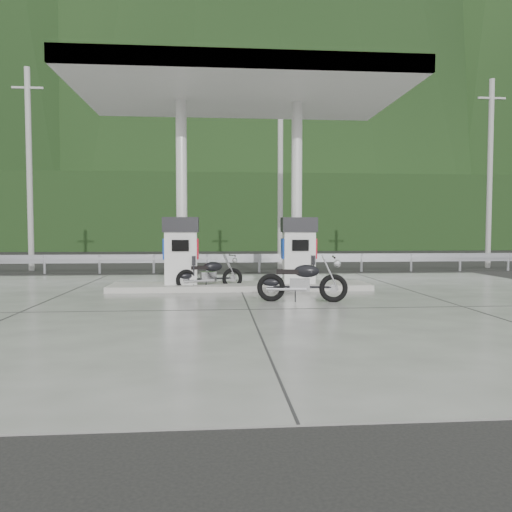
{
  "coord_description": "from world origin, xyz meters",
  "views": [
    {
      "loc": [
        -0.68,
        -11.0,
        1.63
      ],
      "look_at": [
        0.3,
        1.0,
        1.0
      ],
      "focal_mm": 35.0,
      "sensor_mm": 36.0,
      "label": 1
    }
  ],
  "objects": [
    {
      "name": "forested_hills",
      "position": [
        0.0,
        60.0,
        0.0
      ],
      "size": [
        100.0,
        40.0,
        140.0
      ],
      "primitive_type": null,
      "color": "black",
      "rests_on": "ground"
    },
    {
      "name": "gas_pump_left",
      "position": [
        -1.6,
        2.5,
        1.07
      ],
      "size": [
        0.95,
        0.55,
        1.8
      ],
      "primitive_type": null,
      "color": "silver",
      "rests_on": "pump_island"
    },
    {
      "name": "tree_band",
      "position": [
        0.0,
        30.0,
        3.0
      ],
      "size": [
        80.0,
        6.0,
        6.0
      ],
      "primitive_type": "cube",
      "color": "black",
      "rests_on": "ground"
    },
    {
      "name": "utility_pole_b",
      "position": [
        2.0,
        9.5,
        4.0
      ],
      "size": [
        0.22,
        0.22,
        8.0
      ],
      "primitive_type": "cylinder",
      "color": "gray",
      "rests_on": "ground"
    },
    {
      "name": "motorcycle_right",
      "position": [
        -0.83,
        2.42,
        0.43
      ],
      "size": [
        1.8,
        0.97,
        0.81
      ],
      "primitive_type": null,
      "rotation": [
        0.0,
        0.0,
        0.26
      ],
      "color": "black",
      "rests_on": "forecourt_apron"
    },
    {
      "name": "canopy_column_left",
      "position": [
        -1.6,
        2.9,
        2.67
      ],
      "size": [
        0.3,
        0.3,
        5.0
      ],
      "primitive_type": "cylinder",
      "color": "silver",
      "rests_on": "pump_island"
    },
    {
      "name": "canopy_column_right",
      "position": [
        1.6,
        2.9,
        2.67
      ],
      "size": [
        0.3,
        0.3,
        5.0
      ],
      "primitive_type": "cylinder",
      "color": "silver",
      "rests_on": "pump_island"
    },
    {
      "name": "road",
      "position": [
        0.0,
        11.5,
        0.0
      ],
      "size": [
        60.0,
        7.0,
        0.01
      ],
      "primitive_type": "cube",
      "color": "black",
      "rests_on": "ground"
    },
    {
      "name": "guardrail",
      "position": [
        0.0,
        8.0,
        0.71
      ],
      "size": [
        26.0,
        0.16,
        1.42
      ],
      "primitive_type": null,
      "color": "#96989E",
      "rests_on": "ground"
    },
    {
      "name": "canopy_roof",
      "position": [
        0.0,
        2.5,
        5.37
      ],
      "size": [
        8.5,
        5.0,
        0.4
      ],
      "primitive_type": "cube",
      "color": "white",
      "rests_on": "canopy_column_left"
    },
    {
      "name": "forecourt_apron",
      "position": [
        0.0,
        0.0,
        0.01
      ],
      "size": [
        18.0,
        14.0,
        0.02
      ],
      "primitive_type": "cube",
      "color": "slate",
      "rests_on": "ground"
    },
    {
      "name": "utility_pole_a",
      "position": [
        -8.0,
        9.5,
        4.0
      ],
      "size": [
        0.22,
        0.22,
        8.0
      ],
      "primitive_type": "cylinder",
      "color": "gray",
      "rests_on": "ground"
    },
    {
      "name": "utility_pole_c",
      "position": [
        11.0,
        9.5,
        4.0
      ],
      "size": [
        0.22,
        0.22,
        8.0
      ],
      "primitive_type": "cylinder",
      "color": "gray",
      "rests_on": "ground"
    },
    {
      "name": "pump_island",
      "position": [
        0.0,
        2.5,
        0.1
      ],
      "size": [
        7.0,
        1.4,
        0.15
      ],
      "primitive_type": "cube",
      "color": "#A19F96",
      "rests_on": "forecourt_apron"
    },
    {
      "name": "ground",
      "position": [
        0.0,
        0.0,
        0.0
      ],
      "size": [
        160.0,
        160.0,
        0.0
      ],
      "primitive_type": "plane",
      "color": "black",
      "rests_on": "ground"
    },
    {
      "name": "gas_pump_right",
      "position": [
        1.6,
        2.5,
        1.07
      ],
      "size": [
        0.95,
        0.55,
        1.8
      ],
      "primitive_type": null,
      "color": "silver",
      "rests_on": "pump_island"
    },
    {
      "name": "motorcycle_left",
      "position": [
        1.26,
        0.01,
        0.47
      ],
      "size": [
        1.97,
        0.91,
        0.9
      ],
      "primitive_type": null,
      "rotation": [
        0.0,
        0.0,
        -0.17
      ],
      "color": "black",
      "rests_on": "forecourt_apron"
    }
  ]
}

